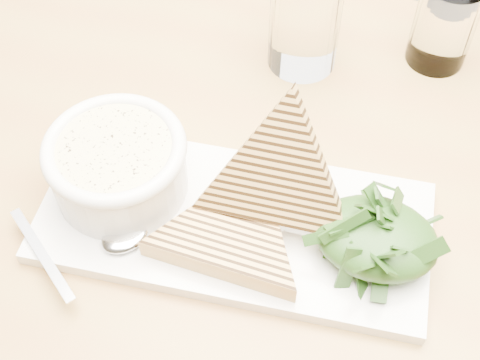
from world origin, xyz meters
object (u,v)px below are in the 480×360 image
(soup_bowl, at_px, (119,170))
(glass_near, at_px, (305,20))
(table_top, at_px, (182,193))
(platter, at_px, (234,223))
(glass_far, at_px, (445,23))

(soup_bowl, height_order, glass_near, glass_near)
(soup_bowl, distance_m, glass_near, 0.27)
(soup_bowl, relative_size, glass_near, 1.06)
(table_top, height_order, soup_bowl, soup_bowl)
(soup_bowl, bearing_deg, table_top, 34.35)
(table_top, bearing_deg, platter, -27.39)
(platter, bearing_deg, soup_bowl, 178.38)
(platter, distance_m, soup_bowl, 0.12)
(soup_bowl, bearing_deg, glass_near, 63.83)
(platter, distance_m, glass_far, 0.34)
(glass_far, bearing_deg, table_top, -130.10)
(table_top, xyz_separation_m, soup_bowl, (-0.05, -0.03, 0.06))
(platter, bearing_deg, table_top, 152.61)
(platter, xyz_separation_m, soup_bowl, (-0.12, 0.00, 0.03))
(glass_near, bearing_deg, platter, -90.78)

